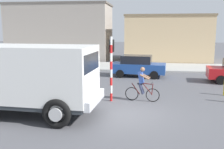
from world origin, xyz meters
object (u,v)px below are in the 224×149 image
at_px(truck_foreground, 32,76).
at_px(traffic_light_pole, 111,60).
at_px(car_white_mid, 138,66).
at_px(pedestrian_near_kerb, 91,66).
at_px(car_red_near, 66,65).
at_px(cyclist, 142,84).

height_order(truck_foreground, traffic_light_pole, traffic_light_pole).
distance_m(traffic_light_pole, car_white_mid, 7.08).
bearing_deg(pedestrian_near_kerb, car_white_mid, 10.13).
distance_m(truck_foreground, traffic_light_pole, 3.95).
height_order(car_red_near, car_white_mid, same).
distance_m(cyclist, pedestrian_near_kerb, 7.31).
bearing_deg(cyclist, traffic_light_pole, -175.82).
distance_m(car_red_near, car_white_mid, 5.49).
height_order(traffic_light_pole, car_white_mid, traffic_light_pole).
relative_size(truck_foreground, car_red_near, 1.33).
height_order(cyclist, car_white_mid, cyclist).
xyz_separation_m(car_white_mid, pedestrian_near_kerb, (-3.48, -0.62, 0.03)).
bearing_deg(pedestrian_near_kerb, truck_foreground, -93.41).
relative_size(truck_foreground, pedestrian_near_kerb, 3.42).
distance_m(car_white_mid, pedestrian_near_kerb, 3.53).
bearing_deg(truck_foreground, cyclist, 31.12).
xyz_separation_m(cyclist, car_white_mid, (-0.47, 6.78, -0.05)).
xyz_separation_m(cyclist, traffic_light_pole, (-1.52, -0.11, 1.20)).
bearing_deg(car_red_near, car_white_mid, 5.18).
relative_size(traffic_light_pole, car_white_mid, 0.77).
height_order(truck_foreground, car_red_near, truck_foreground).
xyz_separation_m(truck_foreground, traffic_light_pole, (2.95, 2.59, 0.40)).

